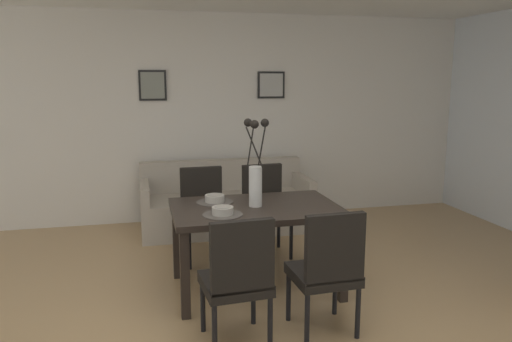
# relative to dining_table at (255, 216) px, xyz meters

# --- Properties ---
(back_wall_panel) EXTENTS (9.00, 0.10, 2.60)m
(back_wall_panel) POSITION_rel_dining_table_xyz_m (-0.23, 2.37, 0.65)
(back_wall_panel) COLOR silver
(back_wall_panel) RESTS_ON ground
(dining_table) EXTENTS (1.40, 0.93, 0.74)m
(dining_table) POSITION_rel_dining_table_xyz_m (0.00, 0.00, 0.00)
(dining_table) COLOR black
(dining_table) RESTS_ON ground
(dining_chair_near_left) EXTENTS (0.47, 0.47, 0.92)m
(dining_chair_near_left) POSITION_rel_dining_table_xyz_m (-0.33, -0.89, -0.14)
(dining_chair_near_left) COLOR black
(dining_chair_near_left) RESTS_ON ground
(dining_chair_near_right) EXTENTS (0.46, 0.46, 0.92)m
(dining_chair_near_right) POSITION_rel_dining_table_xyz_m (-0.33, 0.86, -0.14)
(dining_chair_near_right) COLOR black
(dining_chair_near_right) RESTS_ON ground
(dining_chair_far_left) EXTENTS (0.46, 0.46, 0.92)m
(dining_chair_far_left) POSITION_rel_dining_table_xyz_m (0.31, -0.88, -0.14)
(dining_chair_far_left) COLOR black
(dining_chair_far_left) RESTS_ON ground
(dining_chair_far_right) EXTENTS (0.47, 0.47, 0.92)m
(dining_chair_far_right) POSITION_rel_dining_table_xyz_m (0.31, 0.87, -0.14)
(dining_chair_far_right) COLOR black
(dining_chair_far_right) RESTS_ON ground
(centerpiece_vase) EXTENTS (0.21, 0.23, 0.73)m
(centerpiece_vase) POSITION_rel_dining_table_xyz_m (0.00, 0.00, 0.37)
(centerpiece_vase) COLOR silver
(centerpiece_vase) RESTS_ON dining_table
(placemat_near_left) EXTENTS (0.32, 0.32, 0.01)m
(placemat_near_left) POSITION_rel_dining_table_xyz_m (-0.32, -0.21, 0.09)
(placemat_near_left) COLOR #4C4742
(placemat_near_left) RESTS_ON dining_table
(bowl_near_left) EXTENTS (0.17, 0.17, 0.07)m
(bowl_near_left) POSITION_rel_dining_table_xyz_m (-0.32, -0.21, 0.13)
(bowl_near_left) COLOR #B2ADA3
(bowl_near_left) RESTS_ON dining_table
(placemat_near_right) EXTENTS (0.32, 0.32, 0.01)m
(placemat_near_right) POSITION_rel_dining_table_xyz_m (-0.32, 0.21, 0.09)
(placemat_near_right) COLOR #4C4742
(placemat_near_right) RESTS_ON dining_table
(bowl_near_right) EXTENTS (0.17, 0.17, 0.07)m
(bowl_near_right) POSITION_rel_dining_table_xyz_m (-0.32, 0.21, 0.13)
(bowl_near_right) COLOR #B2ADA3
(bowl_near_right) RESTS_ON dining_table
(sofa) EXTENTS (2.01, 0.84, 0.80)m
(sofa) POSITION_rel_dining_table_xyz_m (0.05, 1.82, -0.37)
(sofa) COLOR #B2A899
(sofa) RESTS_ON ground
(framed_picture_left) EXTENTS (0.33, 0.03, 0.37)m
(framed_picture_left) POSITION_rel_dining_table_xyz_m (-0.75, 2.30, 1.06)
(framed_picture_left) COLOR black
(framed_picture_center) EXTENTS (0.35, 0.03, 0.34)m
(framed_picture_center) POSITION_rel_dining_table_xyz_m (0.75, 2.30, 1.06)
(framed_picture_center) COLOR black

